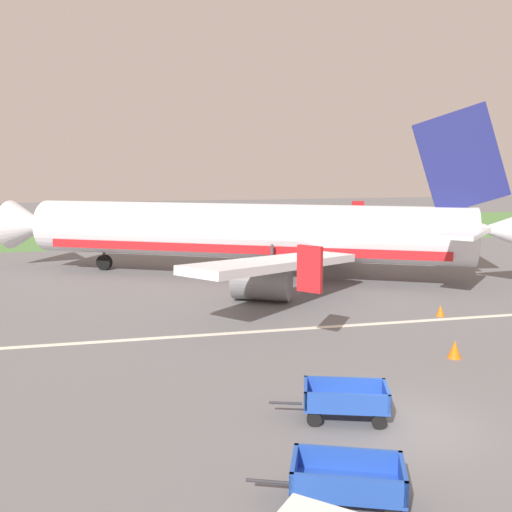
{
  "coord_description": "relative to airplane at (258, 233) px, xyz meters",
  "views": [
    {
      "loc": [
        -8.01,
        -14.47,
        7.59
      ],
      "look_at": [
        -1.31,
        14.88,
        2.8
      ],
      "focal_mm": 40.3,
      "sensor_mm": 36.0,
      "label": 1
    }
  ],
  "objects": [
    {
      "name": "airplane",
      "position": [
        0.0,
        0.0,
        0.0
      ],
      "size": [
        35.15,
        28.99,
        11.34
      ],
      "color": "silver",
      "rests_on": "ground"
    },
    {
      "name": "traffic_cone_near_plane",
      "position": [
        6.72,
        -12.09,
        -2.77
      ],
      "size": [
        0.43,
        0.43,
        0.57
      ],
      "primitive_type": "cone",
      "color": "orange",
      "rests_on": "ground"
    },
    {
      "name": "traffic_cone_mid_apron",
      "position": [
        3.87,
        -17.99,
        -2.7
      ],
      "size": [
        0.54,
        0.54,
        0.71
      ],
      "primitive_type": "cone",
      "color": "orange",
      "rests_on": "ground"
    },
    {
      "name": "baggage_cart_second_in_row",
      "position": [
        -2.45,
        -22.25,
        -2.45
      ],
      "size": [
        3.61,
        2.1,
        1.07
      ],
      "color": "#234CB2",
      "rests_on": "ground"
    },
    {
      "name": "baggage_cart_nearest",
      "position": [
        -4.08,
        -26.47,
        -2.45
      ],
      "size": [
        3.58,
        2.21,
        1.07
      ],
      "color": "#234CB2",
      "rests_on": "ground"
    },
    {
      "name": "ground_plane",
      "position": [
        -0.69,
        -23.11,
        -3.05
      ],
      "size": [
        220.0,
        220.0,
        0.0
      ],
      "primitive_type": "plane",
      "color": "slate"
    },
    {
      "name": "grass_strip",
      "position": [
        -0.69,
        29.82,
        -3.02
      ],
      "size": [
        220.0,
        28.0,
        0.06
      ],
      "primitive_type": "cube",
      "color": "#518442",
      "rests_on": "ground"
    },
    {
      "name": "apron_stripe",
      "position": [
        -0.69,
        -12.71,
        -3.05
      ],
      "size": [
        120.0,
        0.36,
        0.01
      ],
      "primitive_type": "cube",
      "color": "silver",
      "rests_on": "ground"
    }
  ]
}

